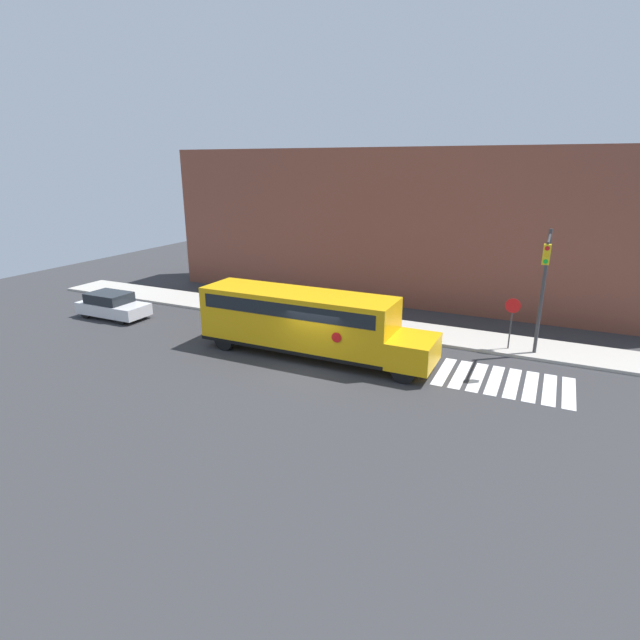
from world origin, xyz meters
name	(u,v)px	position (x,y,z in m)	size (l,w,h in m)	color
ground_plane	(314,367)	(0.00, 0.00, 0.00)	(60.00, 60.00, 0.00)	#333335
sidewalk_strip	(365,325)	(0.00, 6.50, 0.07)	(44.00, 3.00, 0.15)	#B2ADA3
building_backdrop	(403,226)	(0.00, 13.00, 4.78)	(32.00, 4.00, 9.56)	brown
crosswalk_stripes	(504,381)	(7.79, 2.00, 0.00)	(5.40, 3.20, 0.01)	white
school_bus	(305,320)	(-1.04, 1.16, 1.73)	(11.12, 2.57, 3.00)	#EAA80F
parked_car	(112,305)	(-13.94, 1.67, 0.73)	(4.21, 1.86, 1.46)	silver
stop_sign	(512,317)	(7.57, 5.75, 1.74)	(0.69, 0.10, 2.63)	#38383A
traffic_light	(544,279)	(8.74, 4.87, 3.87)	(0.28, 2.92, 5.92)	#38383A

